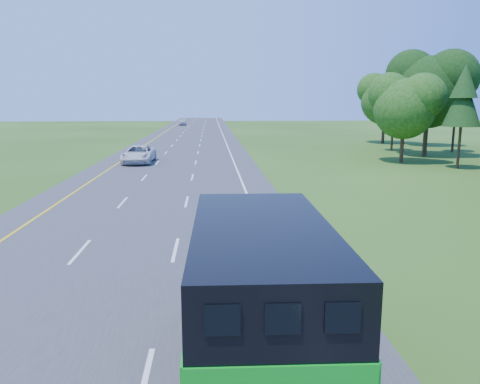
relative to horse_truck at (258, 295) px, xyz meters
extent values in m
cube|color=#38383A|center=(-4.16, 38.87, -1.89)|extent=(15.00, 260.00, 0.04)
cube|color=yellow|center=(-9.66, 38.87, -1.87)|extent=(0.15, 260.00, 0.01)
cube|color=white|center=(1.34, 38.87, -1.87)|extent=(0.15, 260.00, 0.01)
cylinder|color=black|center=(-0.97, 3.22, -1.33)|extent=(0.37, 1.09, 1.08)
cylinder|color=black|center=(1.09, 3.18, -1.33)|extent=(0.37, 1.09, 1.08)
cube|color=black|center=(0.00, 0.05, -1.21)|extent=(2.51, 7.92, 0.28)
cube|color=black|center=(0.06, 3.10, -0.14)|extent=(2.44, 1.82, 1.87)
cube|color=black|center=(0.08, 4.01, 0.35)|extent=(2.17, 0.10, 0.59)
cube|color=black|center=(-0.01, -0.64, 0.28)|extent=(2.57, 5.75, 2.71)
cube|color=#089A1A|center=(-0.07, -3.51, 0.41)|extent=(2.46, 0.09, 0.30)
cube|color=#089A1A|center=(-1.26, -0.61, 0.41)|extent=(0.15, 5.71, 0.30)
cube|color=#089A1A|center=(1.24, -0.66, 0.41)|extent=(0.15, 5.71, 0.30)
cube|color=black|center=(-0.81, -3.49, 1.19)|extent=(0.44, 0.05, 0.39)
cube|color=black|center=(-0.07, -3.51, 1.19)|extent=(0.44, 0.05, 0.39)
cube|color=black|center=(0.67, -3.52, 1.19)|extent=(0.44, 0.05, 0.39)
imported|color=silver|center=(-7.71, 35.95, -1.05)|extent=(2.75, 5.94, 1.65)
imported|color=#B7B7BE|center=(-7.83, 110.47, -1.03)|extent=(2.25, 5.03, 1.68)
camera|label=1|loc=(-0.93, -8.76, 3.79)|focal=35.00mm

